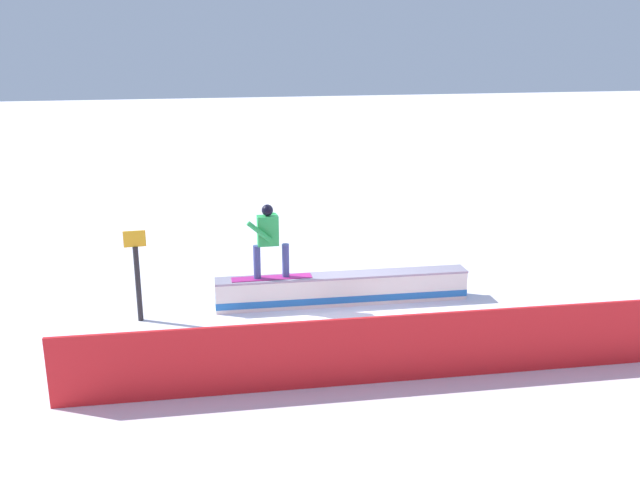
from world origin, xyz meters
TOP-DOWN VIEW (x-y plane):
  - ground_plane at (0.00, 0.00)m, footprint 120.00×120.00m
  - grind_box at (0.00, 0.00)m, footprint 5.09×0.88m
  - snowboarder at (1.46, -0.12)m, footprint 1.58×0.42m
  - safety_fence at (0.00, 3.35)m, footprint 10.32×0.92m
  - trail_marker at (3.94, -0.07)m, footprint 0.40×0.10m

SIDE VIEW (x-z plane):
  - ground_plane at x=0.00m, z-range 0.00..0.00m
  - grind_box at x=0.00m, z-range -0.03..0.59m
  - safety_fence at x=0.00m, z-range 0.00..1.08m
  - trail_marker at x=3.94m, z-range 0.07..1.82m
  - snowboarder at x=1.46m, z-range 0.68..2.15m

